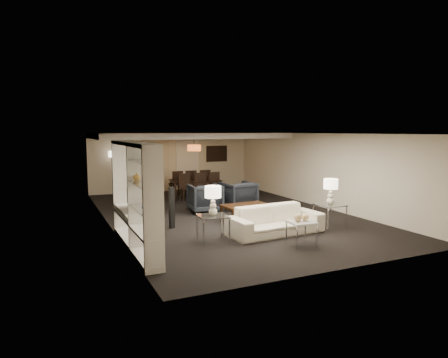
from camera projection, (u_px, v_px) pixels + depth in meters
name	position (u px, v px, depth m)	size (l,w,h in m)	color
floor	(224.00, 214.00, 12.48)	(11.00, 11.00, 0.00)	black
ceiling	(224.00, 134.00, 12.18)	(7.00, 11.00, 0.02)	silver
wall_back	(172.00, 162.00, 17.30)	(7.00, 0.02, 2.50)	beige
wall_front	(347.00, 204.00, 7.35)	(7.00, 0.02, 2.50)	beige
wall_left	(107.00, 180.00, 10.90)	(0.02, 11.00, 2.50)	beige
wall_right	(316.00, 170.00, 13.76)	(0.02, 11.00, 2.50)	beige
ceiling_soffit	(187.00, 136.00, 15.36)	(7.00, 4.00, 0.20)	silver
curtains	(152.00, 164.00, 16.87)	(1.50, 0.12, 2.40)	beige
door	(187.00, 166.00, 17.59)	(0.90, 0.05, 2.10)	silver
painting	(217.00, 154.00, 18.09)	(0.95, 0.04, 0.65)	#142D38
media_unit	(134.00, 196.00, 8.63)	(0.38, 3.40, 2.35)	white
pendant_light	(194.00, 148.00, 15.54)	(0.52, 0.52, 0.24)	#D8591E
sofa	(275.00, 220.00, 10.00)	(2.44, 0.95, 0.71)	beige
coffee_table	(246.00, 213.00, 11.46)	(1.34, 0.78, 0.48)	black
armchair_left	(205.00, 198.00, 12.73)	(0.97, 1.00, 0.91)	black
armchair_right	(239.00, 195.00, 13.22)	(0.97, 1.00, 0.91)	black
side_table_left	(213.00, 229.00, 9.31)	(0.67, 0.67, 0.63)	white
side_table_right	(330.00, 216.00, 10.70)	(0.67, 0.67, 0.63)	silver
table_lamp_left	(213.00, 201.00, 9.23)	(0.38, 0.38, 0.69)	#F0E8CB
table_lamp_right	(331.00, 192.00, 10.62)	(0.38, 0.38, 0.69)	#EAE3C5
marble_table	(301.00, 233.00, 9.02)	(0.56, 0.56, 0.56)	silver
gold_gourd_a	(298.00, 218.00, 8.93)	(0.18, 0.18, 0.18)	tan
gold_gourd_b	(305.00, 218.00, 9.02)	(0.16, 0.16, 0.16)	tan
television	(129.00, 197.00, 9.30)	(0.14, 1.03, 0.59)	black
vase_blue	(146.00, 206.00, 7.67)	(0.16, 0.16, 0.17)	#2933B1
vase_amber	(137.00, 176.00, 8.29)	(0.15, 0.15, 0.16)	#B1853B
floor_speaker	(172.00, 208.00, 10.60)	(0.12, 0.12, 1.10)	black
dining_table	(196.00, 189.00, 15.55)	(1.94, 1.08, 0.68)	black
chair_nl	(186.00, 188.00, 14.69)	(0.47, 0.47, 1.01)	black
chair_nm	(202.00, 187.00, 14.94)	(0.47, 0.47, 1.01)	black
chair_nr	(216.00, 186.00, 15.18)	(0.47, 0.47, 1.01)	black
chair_fl	(176.00, 183.00, 15.87)	(0.47, 0.47, 1.01)	black
chair_fm	(190.00, 183.00, 16.11)	(0.47, 0.47, 1.01)	black
chair_fr	(204.00, 182.00, 16.36)	(0.47, 0.47, 1.01)	black
floor_lamp	(112.00, 173.00, 16.02)	(0.26, 0.26, 1.77)	black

